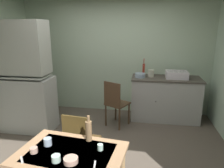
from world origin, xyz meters
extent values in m
plane|color=brown|center=(0.00, 0.00, 0.00)|extent=(5.24, 5.24, 0.00)
cube|color=#B7CDAF|center=(0.00, 1.85, 1.32)|extent=(4.34, 0.10, 2.64)
cube|color=#B2B1AB|center=(-1.57, 0.59, 0.52)|extent=(1.05, 0.54, 1.04)
cube|color=#B5B6A9|center=(-1.57, 0.59, 1.61)|extent=(0.97, 0.46, 0.96)
cube|color=#A9AEA2|center=(-1.57, 0.56, 1.09)|extent=(0.95, 0.48, 0.02)
cube|color=#B2B1AB|center=(1.13, 1.48, 0.45)|extent=(1.42, 0.60, 0.90)
cube|color=#4D463E|center=(1.13, 1.48, 0.91)|extent=(1.45, 0.63, 0.03)
sphere|color=#2D2823|center=(0.92, 1.17, 0.49)|extent=(0.02, 0.02, 0.02)
cube|color=white|center=(1.33, 1.48, 1.00)|extent=(0.44, 0.34, 0.15)
cube|color=black|center=(1.33, 1.48, 1.07)|extent=(0.38, 0.28, 0.01)
cylinder|color=maroon|center=(0.65, 1.53, 1.07)|extent=(0.05, 0.05, 0.28)
cylinder|color=maroon|center=(0.65, 1.46, 1.17)|extent=(0.03, 0.12, 0.03)
cylinder|color=#9E3327|center=(0.65, 1.59, 1.26)|extent=(0.02, 0.16, 0.12)
cylinder|color=#9EB2C6|center=(0.58, 1.43, 0.97)|extent=(0.22, 0.22, 0.09)
cylinder|color=beige|center=(0.80, 1.54, 1.00)|extent=(0.13, 0.13, 0.15)
cube|color=tan|center=(-0.06, -1.12, 0.71)|extent=(1.17, 0.84, 0.04)
cube|color=white|center=(-0.06, -1.12, 0.72)|extent=(0.91, 0.66, 0.00)
cylinder|color=tan|center=(-0.51, -0.77, 0.34)|extent=(0.06, 0.06, 0.69)
cube|color=#4A351B|center=(-0.14, -0.46, 0.45)|extent=(0.45, 0.45, 0.03)
cube|color=#463618|center=(-0.16, -0.65, 0.69)|extent=(0.38, 0.07, 0.44)
cylinder|color=#4A351B|center=(0.06, -0.32, 0.22)|extent=(0.04, 0.04, 0.44)
cylinder|color=#4A351B|center=(-0.28, -0.27, 0.22)|extent=(0.04, 0.04, 0.44)
cylinder|color=#4A351B|center=(0.01, -0.65, 0.22)|extent=(0.04, 0.04, 0.44)
cylinder|color=#4A351B|center=(-0.33, -0.61, 0.22)|extent=(0.04, 0.04, 0.44)
cube|color=#493220|center=(0.15, 1.01, 0.47)|extent=(0.54, 0.54, 0.03)
cube|color=#4B3320|center=(0.06, 0.85, 0.72)|extent=(0.35, 0.20, 0.46)
cylinder|color=#493220|center=(0.38, 1.08, 0.23)|extent=(0.04, 0.04, 0.45)
cylinder|color=#493220|center=(0.08, 1.24, 0.23)|extent=(0.04, 0.04, 0.45)
cylinder|color=#493220|center=(0.22, 0.78, 0.23)|extent=(0.04, 0.04, 0.45)
cylinder|color=#493220|center=(-0.08, 0.94, 0.23)|extent=(0.04, 0.04, 0.45)
cylinder|color=tan|center=(0.00, -1.28, 0.75)|extent=(0.14, 0.14, 0.05)
cylinder|color=#ADD1C1|center=(0.23, -1.04, 0.76)|extent=(0.06, 0.06, 0.06)
cylinder|color=#ADD1C1|center=(-0.14, -1.29, 0.76)|extent=(0.09, 0.09, 0.06)
cylinder|color=#9EB2C6|center=(-0.35, -1.03, 0.77)|extent=(0.09, 0.09, 0.08)
cylinder|color=tan|center=(-0.43, -1.18, 0.75)|extent=(0.08, 0.08, 0.06)
cylinder|color=olive|center=(0.07, -0.87, 0.84)|extent=(0.07, 0.07, 0.23)
cylinder|color=olive|center=(0.07, -0.87, 0.99)|extent=(0.03, 0.03, 0.07)
cube|color=silver|center=(0.24, -1.33, 0.73)|extent=(0.05, 0.21, 0.00)
cube|color=beige|center=(-0.48, -1.32, 0.73)|extent=(0.09, 0.11, 0.00)
camera|label=1|loc=(0.64, -2.90, 1.96)|focal=33.31mm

